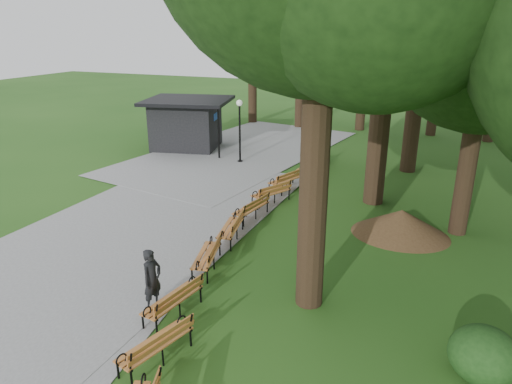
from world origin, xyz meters
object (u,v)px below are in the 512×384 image
at_px(bench_8, 309,166).
at_px(bench_9, 319,157).
at_px(kiosk, 186,123).
at_px(dirt_mound, 401,222).
at_px(bench_6, 271,193).
at_px(bench_1, 155,344).
at_px(bench_7, 285,180).
at_px(lawn_tree_1, 490,25).
at_px(bench_4, 230,228).
at_px(bench_5, 251,208).
at_px(person, 152,279).
at_px(bench_3, 206,256).
at_px(lamp_post, 240,118).
at_px(bench_2, 173,300).

xyz_separation_m(bench_8, bench_9, (0.03, 1.79, 0.00)).
xyz_separation_m(kiosk, dirt_mound, (12.98, -7.86, -1.00)).
bearing_deg(bench_9, bench_6, -2.41).
bearing_deg(bench_1, bench_8, -161.55).
bearing_deg(bench_1, bench_9, -161.94).
height_order(bench_7, lawn_tree_1, lawn_tree_1).
relative_size(bench_4, bench_5, 1.00).
bearing_deg(person, bench_6, 7.24).
height_order(bench_3, bench_5, same).
xyz_separation_m(lamp_post, bench_3, (3.72, -10.88, -1.92)).
relative_size(bench_7, lawn_tree_1, 0.19).
xyz_separation_m(bench_8, lawn_tree_1, (6.68, -4.54, 6.43)).
bearing_deg(bench_7, dirt_mound, 81.18).
height_order(dirt_mound, bench_6, dirt_mound).
distance_m(bench_1, lawn_tree_1, 13.04).
xyz_separation_m(dirt_mound, bench_1, (-4.21, -8.68, -0.02)).
relative_size(person, bench_3, 0.86).
bearing_deg(dirt_mound, bench_1, -115.89).
xyz_separation_m(bench_6, bench_7, (0.00, 1.81, 0.00)).
bearing_deg(bench_2, bench_8, -169.57).
bearing_deg(bench_8, lamp_post, -92.53).
relative_size(bench_4, bench_7, 1.00).
height_order(bench_2, lawn_tree_1, lawn_tree_1).
bearing_deg(dirt_mound, bench_2, -124.01).
relative_size(person, dirt_mound, 0.58).
xyz_separation_m(bench_7, bench_9, (0.41, 4.24, 0.00)).
relative_size(person, lawn_tree_1, 0.16).
distance_m(kiosk, bench_5, 11.48).
height_order(person, bench_7, person).
bearing_deg(lamp_post, bench_5, -63.14).
bearing_deg(bench_6, person, 25.97).
bearing_deg(bench_5, lamp_post, -142.48).
height_order(lamp_post, bench_3, lamp_post).
bearing_deg(bench_4, bench_1, -0.10).
height_order(bench_7, bench_9, same).
distance_m(dirt_mound, bench_3, 6.90).
bearing_deg(bench_8, dirt_mound, 49.66).
bearing_deg(bench_7, lawn_tree_1, 94.72).
xyz_separation_m(dirt_mound, bench_4, (-5.28, -2.58, -0.02)).
bearing_deg(person, bench_1, -136.58).
relative_size(person, bench_2, 0.86).
relative_size(dirt_mound, bench_2, 1.48).
height_order(kiosk, bench_9, kiosk).
bearing_deg(bench_9, bench_2, 1.66).
height_order(person, bench_4, person).
height_order(dirt_mound, bench_4, dirt_mound).
bearing_deg(lawn_tree_1, bench_1, -122.20).
bearing_deg(bench_5, dirt_mound, 107.60).
distance_m(bench_1, bench_8, 14.16).
distance_m(bench_1, bench_4, 6.19).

